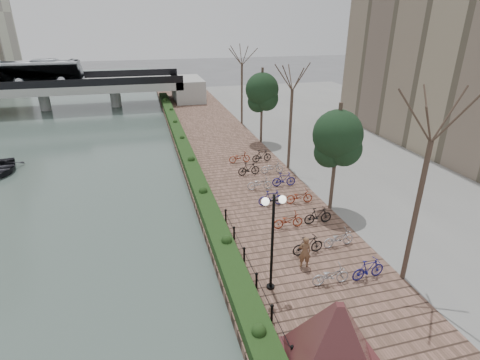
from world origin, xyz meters
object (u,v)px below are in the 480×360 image
object	(u,v)px
lamppost	(273,222)
granite_monument	(335,342)
motorcycle	(334,343)
pedestrian	(305,252)
boat	(2,167)

from	to	relation	value
lamppost	granite_monument	bearing A→B (deg)	-84.79
motorcycle	lamppost	bearing A→B (deg)	113.29
lamppost	pedestrian	size ratio (longest dim) A/B	2.80
motorcycle	pedestrian	bearing A→B (deg)	87.76
lamppost	motorcycle	world-z (taller)	lamppost
granite_monument	lamppost	xyz separation A→B (m)	(-0.43, 4.72, 1.72)
granite_monument	motorcycle	xyz separation A→B (m)	(0.48, 0.80, -0.97)
lamppost	pedestrian	distance (m)	3.33
lamppost	motorcycle	bearing A→B (deg)	-76.94
lamppost	pedestrian	world-z (taller)	lamppost
granite_monument	pedestrian	bearing A→B (deg)	74.68
lamppost	boat	distance (m)	25.05
boat	lamppost	bearing A→B (deg)	-56.23
boat	motorcycle	bearing A→B (deg)	-59.84
boat	pedestrian	bearing A→B (deg)	-51.25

